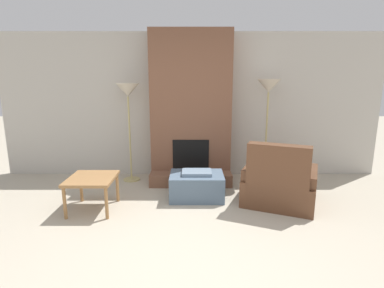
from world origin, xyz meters
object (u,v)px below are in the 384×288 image
side_table (93,181)px  floor_lamp_right (270,92)px  armchair (280,186)px  ottoman (198,185)px  floor_lamp_left (129,96)px

side_table → floor_lamp_right: size_ratio=0.37×
armchair → side_table: size_ratio=1.89×
ottoman → side_table: side_table is taller
armchair → floor_lamp_right: floor_lamp_right is taller
ottoman → side_table: 1.52m
ottoman → armchair: (1.18, -0.24, 0.08)m
floor_lamp_left → floor_lamp_right: bearing=-0.0°
floor_lamp_left → armchair: bearing=-24.7°
floor_lamp_right → ottoman: bearing=-145.8°
ottoman → floor_lamp_right: size_ratio=0.45×
side_table → floor_lamp_left: size_ratio=0.39×
armchair → floor_lamp_left: size_ratio=0.73×
armchair → floor_lamp_right: bearing=-69.8°
ottoman → floor_lamp_left: (-1.16, 0.83, 1.31)m
armchair → side_table: 2.63m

